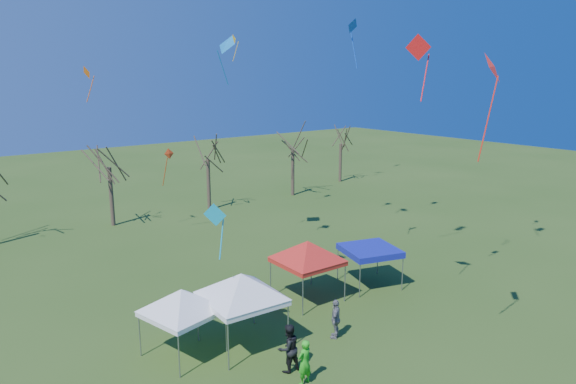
{
  "coord_description": "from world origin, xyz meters",
  "views": [
    {
      "loc": [
        -15.3,
        -14.77,
        11.43
      ],
      "look_at": [
        -1.52,
        3.0,
        6.37
      ],
      "focal_mm": 32.0,
      "sensor_mm": 36.0,
      "label": 1
    }
  ],
  "objects_px": {
    "tent_red": "(308,245)",
    "person_grey": "(336,319)",
    "tent_blue": "(370,251)",
    "person_green": "(304,362)",
    "tree_2": "(107,146)",
    "tree_4": "(293,134)",
    "tent_white_west": "(181,294)",
    "tent_white_mid": "(241,279)",
    "tree_3": "(207,141)",
    "tree_5": "(341,130)",
    "person_dark": "(288,348)"
  },
  "relations": [
    {
      "from": "tree_5",
      "to": "person_dark",
      "type": "xyz_separation_m",
      "value": [
        -27.76,
        -26.35,
        -4.74
      ]
    },
    {
      "from": "tree_4",
      "to": "person_green",
      "type": "relative_size",
      "value": 4.39
    },
    {
      "from": "tree_2",
      "to": "tree_4",
      "type": "relative_size",
      "value": 1.04
    },
    {
      "from": "tent_blue",
      "to": "person_dark",
      "type": "bearing_deg",
      "value": -155.46
    },
    {
      "from": "person_green",
      "to": "person_dark",
      "type": "height_order",
      "value": "person_dark"
    },
    {
      "from": "tent_white_mid",
      "to": "person_grey",
      "type": "distance_m",
      "value": 4.69
    },
    {
      "from": "tree_2",
      "to": "tree_3",
      "type": "bearing_deg",
      "value": -2.27
    },
    {
      "from": "tent_red",
      "to": "person_dark",
      "type": "distance_m",
      "value": 7.13
    },
    {
      "from": "tree_2",
      "to": "tree_5",
      "type": "xyz_separation_m",
      "value": [
        26.09,
        1.69,
        -0.56
      ]
    },
    {
      "from": "tree_4",
      "to": "tent_blue",
      "type": "distance_m",
      "value": 23.17
    },
    {
      "from": "tree_2",
      "to": "tree_3",
      "type": "xyz_separation_m",
      "value": [
        8.4,
        -0.33,
        -0.21
      ]
    },
    {
      "from": "tent_red",
      "to": "person_grey",
      "type": "xyz_separation_m",
      "value": [
        -1.62,
        -3.91,
        -2.08
      ]
    },
    {
      "from": "tree_2",
      "to": "tent_white_west",
      "type": "xyz_separation_m",
      "value": [
        -4.36,
        -20.93,
        -3.58
      ]
    },
    {
      "from": "person_grey",
      "to": "tent_red",
      "type": "bearing_deg",
      "value": -148.43
    },
    {
      "from": "tree_3",
      "to": "tent_red",
      "type": "relative_size",
      "value": 1.89
    },
    {
      "from": "tree_2",
      "to": "tent_white_mid",
      "type": "xyz_separation_m",
      "value": [
        -2.01,
        -21.83,
        -3.21
      ]
    },
    {
      "from": "tree_3",
      "to": "person_grey",
      "type": "distance_m",
      "value": 24.99
    },
    {
      "from": "tent_white_west",
      "to": "person_green",
      "type": "relative_size",
      "value": 2.07
    },
    {
      "from": "tree_5",
      "to": "tent_red",
      "type": "bearing_deg",
      "value": -136.58
    },
    {
      "from": "tree_3",
      "to": "tent_white_west",
      "type": "relative_size",
      "value": 2.13
    },
    {
      "from": "tent_white_west",
      "to": "tree_4",
      "type": "bearing_deg",
      "value": 42.95
    },
    {
      "from": "tree_3",
      "to": "tree_4",
      "type": "height_order",
      "value": "tree_3"
    },
    {
      "from": "person_green",
      "to": "tree_4",
      "type": "bearing_deg",
      "value": -134.74
    },
    {
      "from": "tree_2",
      "to": "tent_red",
      "type": "bearing_deg",
      "value": -80.71
    },
    {
      "from": "tent_white_mid",
      "to": "person_dark",
      "type": "height_order",
      "value": "tent_white_mid"
    },
    {
      "from": "person_green",
      "to": "person_grey",
      "type": "bearing_deg",
      "value": -158.04
    },
    {
      "from": "tent_white_mid",
      "to": "person_grey",
      "type": "relative_size",
      "value": 2.38
    },
    {
      "from": "tree_2",
      "to": "tent_blue",
      "type": "bearing_deg",
      "value": -70.78
    },
    {
      "from": "tent_blue",
      "to": "person_grey",
      "type": "relative_size",
      "value": 1.93
    },
    {
      "from": "tent_white_west",
      "to": "person_dark",
      "type": "relative_size",
      "value": 1.88
    },
    {
      "from": "tent_white_west",
      "to": "tent_red",
      "type": "distance_m",
      "value": 7.69
    },
    {
      "from": "person_grey",
      "to": "tree_2",
      "type": "bearing_deg",
      "value": -121.99
    },
    {
      "from": "tent_blue",
      "to": "person_green",
      "type": "bearing_deg",
      "value": -150.23
    },
    {
      "from": "tree_3",
      "to": "person_green",
      "type": "relative_size",
      "value": 4.4
    },
    {
      "from": "tree_2",
      "to": "tree_4",
      "type": "bearing_deg",
      "value": -1.22
    },
    {
      "from": "tent_white_mid",
      "to": "person_green",
      "type": "relative_size",
      "value": 2.41
    },
    {
      "from": "tent_white_west",
      "to": "tent_white_mid",
      "type": "bearing_deg",
      "value": -20.9
    },
    {
      "from": "person_dark",
      "to": "tent_white_mid",
      "type": "bearing_deg",
      "value": -80.73
    },
    {
      "from": "tree_5",
      "to": "tent_red",
      "type": "height_order",
      "value": "tree_5"
    },
    {
      "from": "tree_5",
      "to": "tent_red",
      "type": "xyz_separation_m",
      "value": [
        -22.83,
        -21.61,
        -2.75
      ]
    },
    {
      "from": "tent_blue",
      "to": "person_dark",
      "type": "height_order",
      "value": "tent_blue"
    },
    {
      "from": "tree_4",
      "to": "person_green",
      "type": "bearing_deg",
      "value": -127.51
    },
    {
      "from": "person_green",
      "to": "person_dark",
      "type": "distance_m",
      "value": 1.06
    },
    {
      "from": "person_grey",
      "to": "tree_3",
      "type": "bearing_deg",
      "value": -141.98
    },
    {
      "from": "tree_5",
      "to": "person_grey",
      "type": "xyz_separation_m",
      "value": [
        -24.45,
        -25.52,
        -4.82
      ]
    },
    {
      "from": "tent_white_mid",
      "to": "person_grey",
      "type": "bearing_deg",
      "value": -28.71
    },
    {
      "from": "tent_white_west",
      "to": "person_green",
      "type": "bearing_deg",
      "value": -61.08
    },
    {
      "from": "tree_2",
      "to": "tent_blue",
      "type": "height_order",
      "value": "tree_2"
    },
    {
      "from": "tree_3",
      "to": "tent_red",
      "type": "distance_m",
      "value": 20.48
    },
    {
      "from": "tree_5",
      "to": "tent_red",
      "type": "distance_m",
      "value": 31.55
    }
  ]
}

